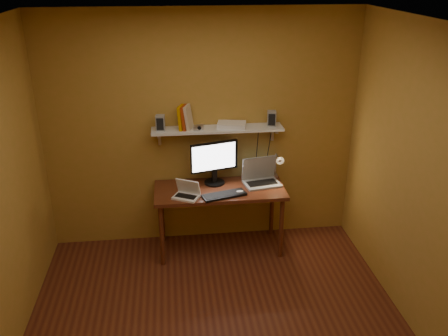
{
  "coord_description": "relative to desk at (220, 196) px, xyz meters",
  "views": [
    {
      "loc": [
        -0.33,
        -3.29,
        2.98
      ],
      "look_at": [
        0.19,
        1.18,
        1.03
      ],
      "focal_mm": 38.0,
      "sensor_mm": 36.0,
      "label": 1
    }
  ],
  "objects": [
    {
      "name": "router",
      "position": [
        0.15,
        0.2,
        0.74
      ],
      "size": [
        0.33,
        0.26,
        0.05
      ],
      "primitive_type": "cube",
      "rotation": [
        0.0,
        0.0,
        -0.21
      ],
      "color": "white",
      "rests_on": "wall_shelf"
    },
    {
      "name": "mouse",
      "position": [
        0.2,
        -0.14,
        0.1
      ],
      "size": [
        0.1,
        0.08,
        0.03
      ],
      "primitive_type": "ellipsoid",
      "rotation": [
        0.0,
        0.0,
        0.19
      ],
      "color": "white",
      "rests_on": "desk"
    },
    {
      "name": "laptop",
      "position": [
        0.46,
        0.1,
        0.16
      ],
      "size": [
        0.42,
        0.34,
        0.29
      ],
      "rotation": [
        0.0,
        0.0,
        0.18
      ],
      "color": "gray",
      "rests_on": "desk"
    },
    {
      "name": "keyboard",
      "position": [
        0.03,
        -0.18,
        0.1
      ],
      "size": [
        0.49,
        0.27,
        0.02
      ],
      "primitive_type": "cube",
      "rotation": [
        0.0,
        0.0,
        0.27
      ],
      "color": "black",
      "rests_on": "desk"
    },
    {
      "name": "netbook",
      "position": [
        -0.36,
        -0.15,
        0.14
      ],
      "size": [
        0.31,
        0.28,
        0.19
      ],
      "rotation": [
        0.0,
        0.0,
        -0.48
      ],
      "color": "white",
      "rests_on": "desk"
    },
    {
      "name": "room",
      "position": [
        -0.16,
        -1.28,
        0.64
      ],
      "size": [
        3.44,
        3.24,
        2.64
      ],
      "color": "#602C18",
      "rests_on": "ground"
    },
    {
      "name": "books",
      "position": [
        -0.34,
        0.2,
        0.84
      ],
      "size": [
        0.18,
        0.18,
        0.25
      ],
      "color": "#BB7B00",
      "rests_on": "wall_shelf"
    },
    {
      "name": "shelf_camera",
      "position": [
        -0.21,
        0.14,
        0.74
      ],
      "size": [
        0.11,
        0.07,
        0.06
      ],
      "color": "silver",
      "rests_on": "wall_shelf"
    },
    {
      "name": "desk_lamp",
      "position": [
        0.66,
        0.13,
        0.29
      ],
      "size": [
        0.09,
        0.23,
        0.38
      ],
      "color": "silver",
      "rests_on": "desk"
    },
    {
      "name": "speaker_right",
      "position": [
        0.58,
        0.2,
        0.79
      ],
      "size": [
        0.1,
        0.1,
        0.16
      ],
      "primitive_type": "cube",
      "rotation": [
        0.0,
        0.0,
        -0.17
      ],
      "color": "gray",
      "rests_on": "wall_shelf"
    },
    {
      "name": "desk",
      "position": [
        0.0,
        0.0,
        0.0
      ],
      "size": [
        1.4,
        0.6,
        0.75
      ],
      "color": "#602A16",
      "rests_on": "ground"
    },
    {
      "name": "monitor",
      "position": [
        -0.04,
        0.15,
        0.36
      ],
      "size": [
        0.52,
        0.27,
        0.48
      ],
      "rotation": [
        0.0,
        0.0,
        0.26
      ],
      "color": "black",
      "rests_on": "desk"
    },
    {
      "name": "speaker_left",
      "position": [
        -0.6,
        0.19,
        0.79
      ],
      "size": [
        0.1,
        0.1,
        0.16
      ],
      "primitive_type": "cube",
      "rotation": [
        0.0,
        0.0,
        -0.08
      ],
      "color": "gray",
      "rests_on": "wall_shelf"
    },
    {
      "name": "wall_shelf",
      "position": [
        -0.0,
        0.19,
        0.69
      ],
      "size": [
        1.4,
        0.25,
        0.21
      ],
      "color": "silver",
      "rests_on": "room"
    }
  ]
}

